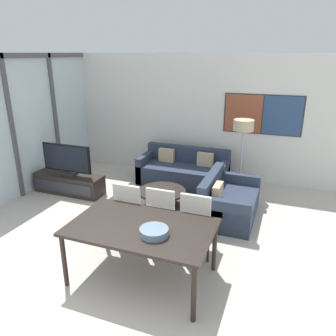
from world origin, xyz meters
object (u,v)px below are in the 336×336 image
Objects in this scene: sofa_side at (226,202)px; dining_chair_right at (197,221)px; tv_console at (69,183)px; dining_chair_left at (131,210)px; coffee_table at (162,194)px; dining_table at (141,230)px; television at (67,160)px; fruit_bowl at (154,231)px; sofa_main at (184,171)px; floor_lamp at (243,130)px; dining_chair_centre at (163,215)px.

dining_chair_right is (-0.16, -1.35, 0.28)m from sofa_side.
dining_chair_left is at bearing -30.71° from tv_console.
dining_table is (0.53, -2.03, 0.44)m from coffee_table.
television is 3.55m from fruit_bowl.
sofa_side is 2.34m from fruit_bowl.
television reaches higher than dining_chair_left.
tv_console is 2.51m from sofa_main.
sofa_side is at bearing 2.75° from coffee_table.
coffee_table is 0.59× the size of floor_lamp.
tv_console is at bearing 142.96° from dining_table.
floor_lamp reaches higher than dining_chair_centre.
dining_chair_centre is at bearing -105.51° from floor_lamp.
coffee_table is at bearing 90.70° from dining_chair_left.
fruit_bowl is at bearing -97.83° from floor_lamp.
sofa_main is at bearing 34.11° from tv_console.
coffee_table is (-1.21, -0.06, -0.01)m from sofa_side.
dining_table is 1.80× the size of dining_chair_left.
television is at bearing -178.40° from coffee_table.
dining_table is at bearing 148.13° from fruit_bowl.
dining_chair_left is 2.88× the size of fruit_bowl.
dining_chair_right is (0.52, -0.01, 0.00)m from dining_chair_centre.
dining_chair_left reaches higher than dining_table.
coffee_table is at bearing 92.75° from sofa_side.
fruit_bowl is at bearing -36.63° from tv_console.
floor_lamp reaches higher than fruit_bowl.
sofa_side is 1.64m from floor_lamp.
coffee_table is at bearing 104.76° from dining_table.
floor_lamp reaches higher than dining_table.
dining_table is (0.53, -3.38, 0.43)m from sofa_main.
dining_chair_left reaches higher than tv_console.
television is at bearing 158.57° from dining_chair_right.
fruit_bowl is (0.77, -3.53, 0.55)m from sofa_main.
dining_chair_centre is at bearing 2.49° from dining_chair_left.
floor_lamp reaches higher than dining_chair_left.
sofa_side is 1.40× the size of dining_chair_centre.
sofa_main is 1.95× the size of dining_chair_right.
dining_chair_right reaches higher than coffee_table.
sofa_main is at bearing 90.35° from dining_chair_left.
television is 0.80× the size of sofa_side.
dining_chair_centre is (2.61, -1.22, 0.35)m from tv_console.
dining_chair_left is 1.19m from fruit_bowl.
tv_console is at bearing -90.00° from television.
dining_chair_right is at bearing 72.52° from fruit_bowl.
floor_lamp reaches higher than tv_console.
coffee_table is 1.42m from dining_chair_centre.
dining_table is at bearing 162.02° from sofa_side.
floor_lamp is at bearing 77.87° from dining_table.
dining_chair_left is at bearing -89.65° from sofa_main.
sofa_main is at bearing 102.37° from fruit_bowl.
coffee_table is (0.00, -1.35, -0.01)m from sofa_main.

